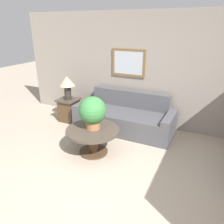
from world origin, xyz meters
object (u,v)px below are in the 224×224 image
object	(u,v)px
side_table	(69,110)
potted_plant_on_table	(93,112)
coffee_table	(93,136)
table_lamp	(67,84)
couch_main	(124,118)

from	to	relation	value
side_table	potted_plant_on_table	bearing A→B (deg)	-37.73
coffee_table	table_lamp	world-z (taller)	table_lamp
couch_main	table_lamp	xyz separation A→B (m)	(-1.46, -0.14, 0.69)
coffee_table	couch_main	bearing A→B (deg)	83.15
table_lamp	coffee_table	bearing A→B (deg)	-38.47
couch_main	potted_plant_on_table	bearing A→B (deg)	-97.83
couch_main	potted_plant_on_table	distance (m)	1.28
couch_main	potted_plant_on_table	xyz separation A→B (m)	(-0.16, -1.15, 0.55)
couch_main	potted_plant_on_table	world-z (taller)	potted_plant_on_table
coffee_table	table_lamp	size ratio (longest dim) A/B	1.73
couch_main	side_table	xyz separation A→B (m)	(-1.46, -0.14, 0.01)
potted_plant_on_table	table_lamp	bearing A→B (deg)	142.27
couch_main	coffee_table	xyz separation A→B (m)	(-0.14, -1.19, 0.07)
side_table	couch_main	bearing A→B (deg)	5.49
coffee_table	potted_plant_on_table	size ratio (longest dim) A/B	1.63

